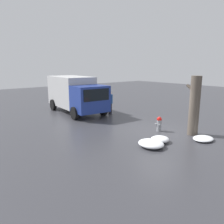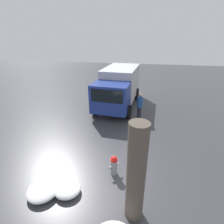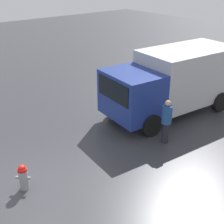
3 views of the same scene
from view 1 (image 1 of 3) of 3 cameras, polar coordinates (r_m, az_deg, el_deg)
The scene contains 8 objects.
ground_plane at distance 12.89m, azimuth 12.12°, elevation -4.90°, with size 60.00×60.00×0.00m, color #38383D.
fire_hydrant at distance 12.77m, azimuth 12.19°, elevation -3.02°, with size 0.40×0.40×0.85m.
tree_trunk at distance 12.41m, azimuth 20.72°, elevation 1.55°, with size 0.83×0.54×3.18m.
delivery_truck at distance 17.68m, azimuth -9.55°, elevation 4.89°, with size 6.38×3.02×2.83m.
pedestrian at distance 16.87m, azimuth -0.47°, elevation 2.68°, with size 0.38×0.38×1.74m.
snow_pile_by_hydrant at distance 11.99m, azimuth 22.72°, elevation -6.41°, with size 0.92×1.16×0.19m.
snow_pile_curbside at distance 11.05m, azimuth 12.41°, elevation -6.98°, with size 0.87×0.93×0.30m.
snow_pile_by_tree at distance 10.37m, azimuth 10.17°, elevation -8.12°, with size 1.24×1.11×0.31m.
Camera 1 is at (-7.56, 9.76, 3.70)m, focal length 35.00 mm.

